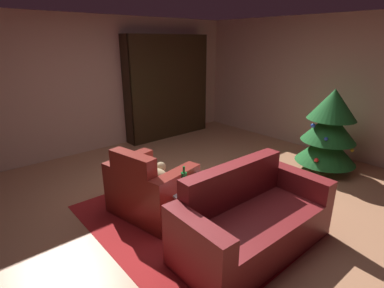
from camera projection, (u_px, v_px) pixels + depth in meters
name	position (u px, v px, depth m)	size (l,w,h in m)	color
ground_plane	(200.00, 207.00, 3.89)	(7.66, 7.66, 0.00)	#B27955
wall_back	(331.00, 86.00, 5.46)	(6.04, 0.06, 2.51)	tan
wall_left	(94.00, 85.00, 5.61)	(0.06, 6.50, 2.51)	tan
area_rug	(189.00, 218.00, 3.63)	(2.49, 2.07, 0.01)	maroon
bookshelf_unit	(173.00, 88.00, 6.53)	(0.32, 1.99, 2.17)	black
armchair_red	(150.00, 191.00, 3.65)	(1.08, 0.88, 0.87)	maroon
couch_red	(250.00, 221.00, 3.06)	(0.83, 1.73, 0.85)	maroon
coffee_table	(201.00, 189.00, 3.45)	(0.77, 0.77, 0.46)	black
book_stack_on_table	(202.00, 181.00, 3.42)	(0.23, 0.17, 0.14)	red
bottle_on_table	(184.00, 181.00, 3.33)	(0.07, 0.07, 0.29)	#155D24
decorated_tree	(329.00, 130.00, 4.74)	(0.94, 0.94, 1.36)	brown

